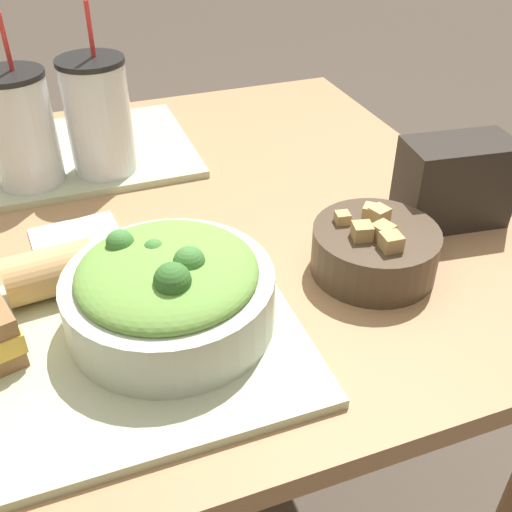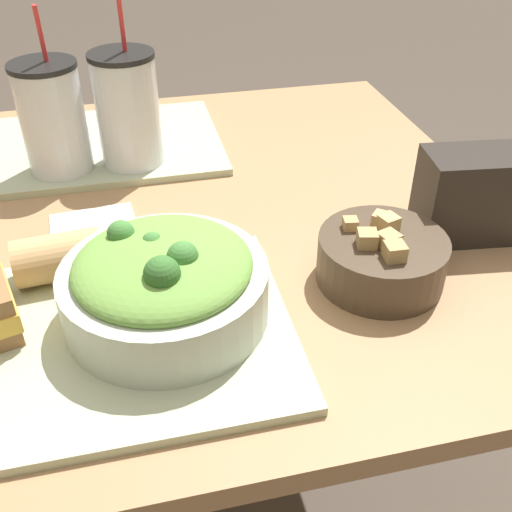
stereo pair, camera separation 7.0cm
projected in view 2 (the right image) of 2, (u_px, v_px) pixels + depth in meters
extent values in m
plane|color=#4C4238|center=(177.00, 508.00, 1.34)|extent=(12.00, 12.00, 0.00)
cube|color=#A37A51|center=(138.00, 226.00, 0.90)|extent=(1.10, 0.94, 0.03)
cylinder|color=#A37A51|center=(336.00, 242.00, 1.54)|extent=(0.06, 0.06, 0.73)
cube|color=#B2BC99|center=(100.00, 340.00, 0.67)|extent=(0.43, 0.31, 0.01)
cube|color=#B2BC99|center=(99.00, 146.00, 1.07)|extent=(0.43, 0.31, 0.01)
cylinder|color=beige|center=(165.00, 292.00, 0.67)|extent=(0.23, 0.23, 0.07)
ellipsoid|color=#6B9E42|center=(162.00, 265.00, 0.65)|extent=(0.20, 0.20, 0.05)
sphere|color=#427F38|center=(183.00, 257.00, 0.63)|extent=(0.03, 0.03, 0.03)
sphere|color=#427F38|center=(121.00, 234.00, 0.67)|extent=(0.03, 0.03, 0.03)
sphere|color=#427F38|center=(152.00, 243.00, 0.66)|extent=(0.02, 0.02, 0.02)
sphere|color=#38702D|center=(162.00, 274.00, 0.60)|extent=(0.04, 0.04, 0.04)
cube|color=beige|center=(144.00, 269.00, 0.63)|extent=(0.04, 0.06, 0.01)
cube|color=beige|center=(164.00, 276.00, 0.62)|extent=(0.03, 0.05, 0.01)
cube|color=beige|center=(182.00, 258.00, 0.65)|extent=(0.05, 0.05, 0.01)
cylinder|color=#473828|center=(381.00, 259.00, 0.75)|extent=(0.16, 0.16, 0.06)
cylinder|color=brown|center=(383.00, 244.00, 0.74)|extent=(0.14, 0.14, 0.01)
cube|color=tan|center=(381.00, 221.00, 0.75)|extent=(0.03, 0.03, 0.02)
cube|color=tan|center=(367.00, 240.00, 0.72)|extent=(0.03, 0.03, 0.02)
cube|color=tan|center=(350.00, 225.00, 0.75)|extent=(0.02, 0.02, 0.02)
cube|color=tan|center=(388.00, 224.00, 0.75)|extent=(0.03, 0.03, 0.02)
cube|color=tan|center=(394.00, 253.00, 0.69)|extent=(0.02, 0.02, 0.02)
cube|color=tan|center=(388.00, 242.00, 0.71)|extent=(0.03, 0.03, 0.02)
cylinder|color=tan|center=(58.00, 257.00, 0.73)|extent=(0.11, 0.07, 0.06)
cylinder|color=beige|center=(99.00, 250.00, 0.75)|extent=(0.01, 0.06, 0.05)
cylinder|color=silver|center=(53.00, 121.00, 0.94)|extent=(0.10, 0.10, 0.17)
cylinder|color=black|center=(55.00, 127.00, 0.95)|extent=(0.09, 0.09, 0.14)
cylinder|color=black|center=(41.00, 65.00, 0.89)|extent=(0.10, 0.10, 0.01)
cylinder|color=red|center=(41.00, 36.00, 0.87)|extent=(0.01, 0.02, 0.09)
cylinder|color=silver|center=(128.00, 112.00, 0.96)|extent=(0.10, 0.10, 0.17)
cylinder|color=maroon|center=(129.00, 119.00, 0.97)|extent=(0.09, 0.09, 0.14)
cylinder|color=black|center=(120.00, 55.00, 0.91)|extent=(0.10, 0.10, 0.01)
cylinder|color=red|center=(122.00, 26.00, 0.88)|extent=(0.01, 0.02, 0.09)
cube|color=#28231E|center=(476.00, 195.00, 0.82)|extent=(0.16, 0.10, 0.12)
cube|color=white|center=(93.00, 224.00, 0.87)|extent=(0.13, 0.09, 0.00)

